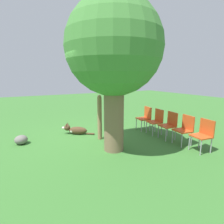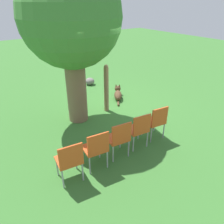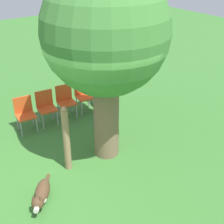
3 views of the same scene
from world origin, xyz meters
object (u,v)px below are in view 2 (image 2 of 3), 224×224
Objects in this scene: red_chair_2 at (119,137)px; red_chair_4 at (70,159)px; red_chair_3 at (96,147)px; fence_post at (106,88)px; oak_tree at (71,20)px; red_chair_0 at (156,120)px; dog at (118,94)px; red_chair_1 at (139,128)px.

red_chair_2 is 1.00× the size of red_chair_4.
fence_post is at bearing -31.61° from red_chair_3.
oak_tree reaches higher than red_chair_0.
dog is 1.12× the size of red_chair_1.
red_chair_2 is 1.00× the size of red_chair_3.
red_chair_1 is 1.14m from red_chair_3.
dog is 1.16m from fence_post.
fence_post is 1.64× the size of red_chair_0.
red_chair_0 and red_chair_3 have the same top height.
red_chair_1 is 1.00× the size of red_chair_2.
red_chair_3 is (-2.02, 0.65, -2.12)m from oak_tree.
red_chair_3 is (-0.05, 1.14, 0.00)m from red_chair_1.
oak_tree is at bearing 88.97° from fence_post.
oak_tree is 2.73× the size of fence_post.
red_chair_3 is at bearing 141.42° from fence_post.
red_chair_2 is at bearing 177.71° from oak_tree.
red_chair_3 reaches higher than dog.
red_chair_2 is at bearing 152.55° from fence_post.
red_chair_0 is at bearing -176.60° from fence_post.
oak_tree is 3.99× the size of dog.
red_chair_0 is at bearing -80.41° from red_chair_4.
red_chair_1 is 1.72m from red_chair_4.
red_chair_1 is at bearing -172.42° from dog.
red_chair_0 is 1.00× the size of red_chair_2.
red_chair_3 is at bearing 171.32° from dog.
dog is 2.84m from red_chair_1.
fence_post reaches higher than red_chair_2.
red_chair_3 is (-0.03, 0.57, 0.00)m from red_chair_2.
red_chair_0 is at bearing -80.41° from red_chair_2.
red_chair_0 is at bearing -80.41° from red_chair_3.
red_chair_3 is 1.00× the size of red_chair_4.
red_chair_1 is (-1.95, 0.46, -0.22)m from fence_post.
red_chair_1 is at bearing -165.99° from oak_tree.
red_chair_3 is (-2.01, 1.60, -0.22)m from fence_post.
red_chair_4 is (-2.58, 3.01, 0.35)m from dog.
fence_post is at bearing -6.21° from red_chair_1.
dog is 3.16m from red_chair_2.
red_chair_2 and red_chair_4 have the same top height.
red_chair_0 is (-1.94, -1.06, -2.12)m from oak_tree.
red_chair_2 is (-2.00, 0.08, -2.12)m from oak_tree.
oak_tree is 3.11m from dog.
dog is at bearing -42.50° from red_chair_4.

